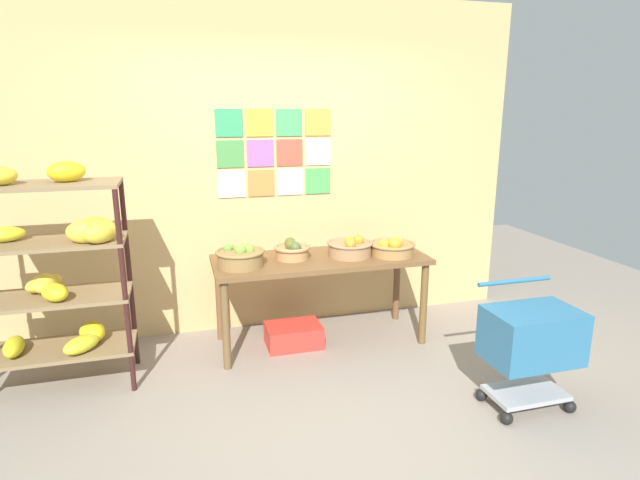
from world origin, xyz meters
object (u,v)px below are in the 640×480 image
Objects in this scene: fruit_basket_back_left at (241,256)px; shopping_cart at (531,340)px; banana_shelf_unit at (51,264)px; fruit_basket_left at (292,250)px; display_table at (321,267)px; produce_crate_under_table at (294,335)px; fruit_basket_back_right at (392,247)px; fruit_basket_right at (350,247)px.

fruit_basket_back_left reaches higher than shopping_cart.
banana_shelf_unit is 1.72m from fruit_basket_left.
display_table is 5.89× the size of fruit_basket_left.
fruit_basket_back_left is 0.84× the size of produce_crate_under_table.
fruit_basket_back_right reaches higher than produce_crate_under_table.
display_table is 4.62× the size of fruit_basket_back_left.
shopping_cart is at bearing -70.07° from fruit_basket_back_right.
fruit_basket_right is (2.18, 0.18, -0.09)m from banana_shelf_unit.
fruit_basket_left is 0.79× the size of fruit_basket_back_left.
fruit_basket_right is 0.46× the size of shopping_cart.
fruit_basket_back_right reaches higher than shopping_cart.
fruit_basket_right is at bearing -5.91° from display_table.
produce_crate_under_table is at bearing 179.49° from fruit_basket_right.
fruit_basket_back_right is 1.01× the size of fruit_basket_right.
produce_crate_under_table is at bearing 174.85° from fruit_basket_back_right.
produce_crate_under_table is (1.70, 0.19, -0.81)m from banana_shelf_unit.
display_table is 4.62× the size of fruit_basket_right.
fruit_basket_back_left reaches higher than display_table.
display_table is at bearing 5.08° from produce_crate_under_table.
fruit_basket_right is 0.84× the size of produce_crate_under_table.
shopping_cart is at bearing -52.02° from display_table.
shopping_cart is at bearing -36.67° from fruit_basket_back_left.
fruit_basket_back_right is at bearing -1.40° from fruit_basket_back_left.
produce_crate_under_table is at bearing 6.03° from fruit_basket_back_left.
produce_crate_under_table is (0.42, 0.04, -0.73)m from fruit_basket_back_left.
fruit_basket_left is 0.78× the size of fruit_basket_back_right.
fruit_basket_back_right is 1.34m from shopping_cart.
banana_shelf_unit is 3.52× the size of produce_crate_under_table.
fruit_basket_right is at bearing -6.16° from fruit_basket_left.
fruit_basket_right is 0.87m from produce_crate_under_table.
fruit_basket_right is (0.48, -0.05, -0.00)m from fruit_basket_left.
fruit_basket_back_left is at bearing -174.32° from display_table.
fruit_basket_left reaches higher than shopping_cart.
display_table is at bearing 6.19° from banana_shelf_unit.
fruit_basket_back_left is 0.90m from fruit_basket_right.
produce_crate_under_table is at bearing 141.31° from shopping_cart.
fruit_basket_back_right is (2.52, 0.11, -0.10)m from banana_shelf_unit.
fruit_basket_back_right reaches higher than fruit_basket_left.
banana_shelf_unit reaches higher than fruit_basket_left.
fruit_basket_back_left is 1.00× the size of fruit_basket_right.
shopping_cart is (1.03, -1.32, -0.18)m from display_table.
fruit_basket_back_right is 0.35m from fruit_basket_right.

